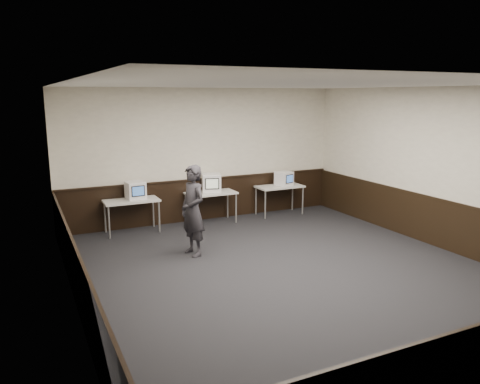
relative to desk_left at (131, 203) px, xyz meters
name	(u,v)px	position (x,y,z in m)	size (l,w,h in m)	color
floor	(289,273)	(1.90, -3.60, -0.68)	(8.00, 8.00, 0.00)	black
ceiling	(293,84)	(1.90, -3.60, 2.52)	(8.00, 8.00, 0.00)	white
back_wall	(204,155)	(1.90, 0.40, 0.92)	(7.00, 7.00, 0.00)	beige
left_wall	(70,203)	(-1.60, -3.60, 0.92)	(8.00, 8.00, 0.00)	beige
right_wall	(442,168)	(5.40, -3.60, 0.92)	(8.00, 8.00, 0.00)	beige
wainscot_back	(205,199)	(1.90, 0.38, -0.18)	(6.98, 0.04, 1.00)	black
wainscot_left	(77,279)	(-1.58, -3.60, -0.18)	(0.04, 7.98, 1.00)	black
wainscot_right	(436,222)	(5.38, -3.60, -0.18)	(0.04, 7.98, 1.00)	black
wainscot_rail	(205,179)	(1.90, 0.36, 0.34)	(6.98, 0.06, 0.04)	black
desk_left	(131,203)	(0.00, 0.00, 0.00)	(1.20, 0.60, 0.75)	silver
desk_center	(211,195)	(1.90, 0.00, 0.00)	(1.20, 0.60, 0.75)	silver
desk_right	(280,188)	(3.80, 0.00, 0.00)	(1.20, 0.60, 0.75)	silver
emac_left	(135,190)	(0.11, 0.04, 0.27)	(0.42, 0.45, 0.40)	white
emac_center	(211,183)	(1.93, 0.05, 0.29)	(0.56, 0.57, 0.44)	white
emac_right	(284,179)	(3.92, -0.01, 0.25)	(0.46, 0.47, 0.36)	white
person	(193,211)	(0.73, -1.99, 0.20)	(0.64, 0.42, 1.75)	#27262B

